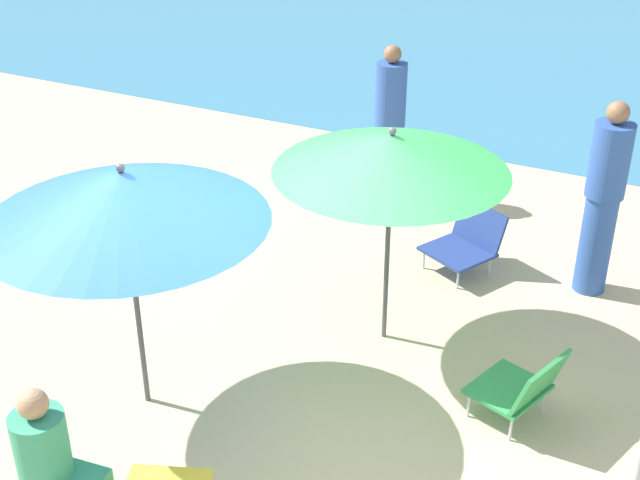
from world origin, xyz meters
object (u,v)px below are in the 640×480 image
person_a (390,122)px  person_b (603,200)px  umbrella_green (391,153)px  umbrella_blue (124,197)px  person_c (50,455)px  beach_chair_a (522,386)px  beach_chair_b (467,241)px

person_a → person_b: bearing=-27.4°
umbrella_green → person_b: umbrella_green is taller
umbrella_green → person_b: (1.37, 1.49, -0.74)m
umbrella_blue → umbrella_green: 1.98m
umbrella_green → person_a: (-1.00, 2.55, -0.80)m
person_b → person_a: bearing=-30.9°
person_a → umbrella_blue: bearing=-97.0°
person_c → beach_chair_a: bearing=36.2°
beach_chair_a → person_b: size_ratio=0.38×
beach_chair_a → person_c: person_c is taller
person_c → umbrella_green: bearing=62.1°
person_c → person_a: bearing=83.2°
umbrella_blue → person_b: 4.07m
umbrella_green → person_a: bearing=111.4°
person_b → person_c: 4.86m
umbrella_green → beach_chair_b: umbrella_green is taller
beach_chair_a → beach_chair_b: (-1.00, 1.92, -0.03)m
person_b → person_c: person_b is taller
person_a → person_b: person_b is taller
umbrella_blue → beach_chair_a: size_ratio=2.85×
beach_chair_b → person_c: (-1.35, -4.04, 0.21)m
umbrella_blue → person_b: (2.63, 3.01, -0.78)m
person_a → person_b: (2.37, -1.06, 0.06)m
person_a → person_c: size_ratio=1.71×
beach_chair_a → person_a: 3.88m
beach_chair_a → person_b: bearing=-73.9°
person_b → person_c: (-2.46, -4.17, -0.40)m
umbrella_green → person_c: (-1.09, -2.69, -1.13)m
umbrella_green → beach_chair_b: size_ratio=2.34×
umbrella_blue → person_b: size_ratio=1.09×
umbrella_green → beach_chair_b: bearing=79.1°
beach_chair_b → person_b: bearing=124.2°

